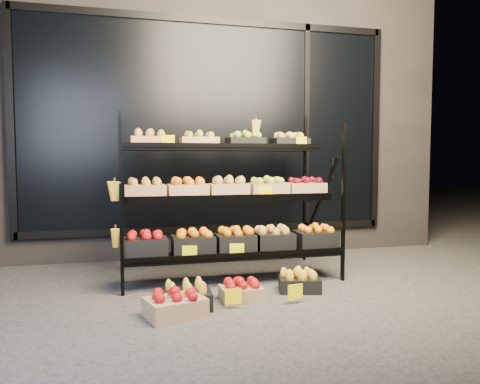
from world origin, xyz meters
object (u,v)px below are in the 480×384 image
object	(u,v)px
display_rack	(228,198)
floor_crate_midright	(241,290)
floor_crate_midleft	(186,296)
floor_crate_left	(175,304)

from	to	relation	value
display_rack	floor_crate_midright	distance (m)	1.07
floor_crate_midleft	floor_crate_midright	size ratio (longest dim) A/B	1.20
floor_crate_left	floor_crate_midright	xyz separation A→B (m)	(0.57, 0.27, -0.01)
floor_crate_midleft	display_rack	bearing A→B (deg)	62.80
display_rack	floor_crate_left	distance (m)	1.43
floor_crate_midleft	floor_crate_midright	bearing A→B (deg)	15.19
display_rack	floor_crate_midleft	size ratio (longest dim) A/B	5.31
floor_crate_left	floor_crate_midleft	size ratio (longest dim) A/B	1.17
floor_crate_midleft	floor_crate_midright	xyz separation A→B (m)	(0.47, 0.09, -0.01)
display_rack	floor_crate_midright	size ratio (longest dim) A/B	6.38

